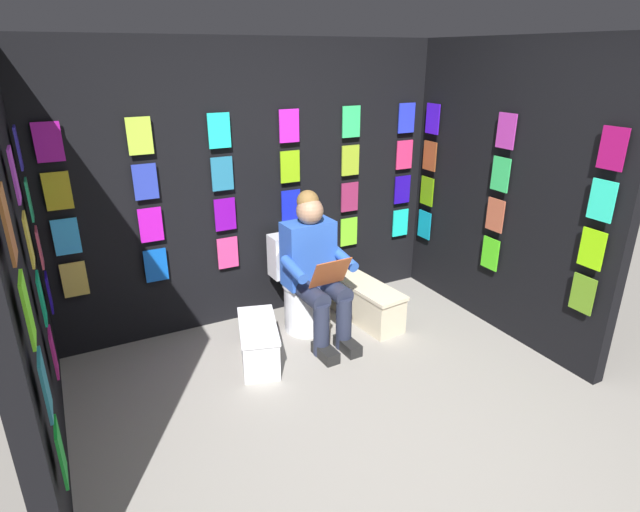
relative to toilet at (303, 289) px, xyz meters
The scene contains 8 objects.
ground_plane 1.77m from the toilet, 82.38° to the left, with size 30.00×30.00×0.00m, color gray.
display_wall_back 0.94m from the toilet, 60.73° to the right, with size 3.38×0.14×2.28m.
display_wall_left 1.80m from the toilet, 155.02° to the left, with size 0.14×2.09×2.28m.
display_wall_right 2.19m from the toilet, 19.50° to the left, with size 0.14×2.09×2.28m.
toilet is the anchor object (origin of this frame).
person_reading 0.35m from the toilet, 92.04° to the left, with size 0.54×0.69×1.19m.
comic_longbox_near 0.57m from the toilet, 160.99° to the left, with size 0.36×0.80×0.33m.
comic_longbox_far 0.67m from the toilet, 33.94° to the left, with size 0.42×0.64×0.31m.
Camera 1 is at (1.43, 1.78, 2.16)m, focal length 28.91 mm.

